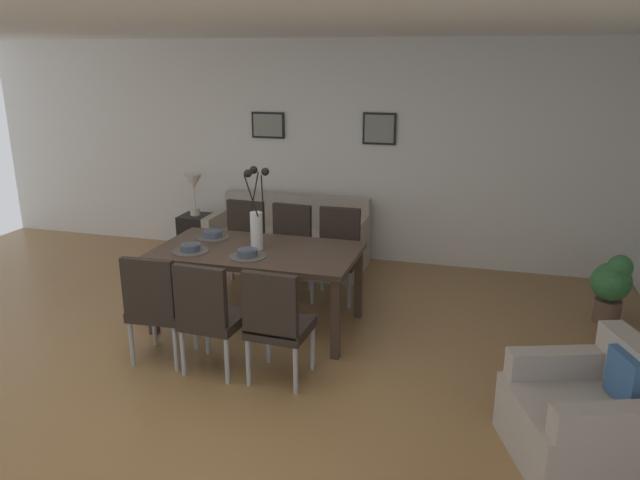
{
  "coord_description": "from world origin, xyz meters",
  "views": [
    {
      "loc": [
        2.0,
        -3.77,
        2.39
      ],
      "look_at": [
        0.63,
        1.03,
        0.87
      ],
      "focal_mm": 33.98,
      "sensor_mm": 36.0,
      "label": 1
    }
  ],
  "objects_px": {
    "bowl_near_left": "(191,247)",
    "table_lamp": "(194,185)",
    "dining_chair_near_left": "(157,303)",
    "bowl_far_left": "(248,252)",
    "bowl_near_right": "(213,233)",
    "armchair": "(590,419)",
    "dining_chair_mid_left": "(276,321)",
    "potted_plant": "(612,285)",
    "dining_chair_near_right": "(242,241)",
    "framed_picture_center": "(379,129)",
    "sofa": "(289,243)",
    "dining_chair_far_right": "(288,245)",
    "framed_picture_left": "(268,125)",
    "dining_chair_far_left": "(210,313)",
    "dining_chair_mid_right": "(337,249)",
    "dining_table": "(257,257)",
    "centerpiece_vase": "(256,218)",
    "side_table": "(197,235)"
  },
  "relations": [
    {
      "from": "bowl_near_left",
      "to": "table_lamp",
      "type": "distance_m",
      "value": 2.17
    },
    {
      "from": "dining_chair_near_left",
      "to": "bowl_far_left",
      "type": "distance_m",
      "value": 0.88
    },
    {
      "from": "bowl_near_right",
      "to": "armchair",
      "type": "distance_m",
      "value": 3.57
    },
    {
      "from": "bowl_far_left",
      "to": "dining_chair_mid_left",
      "type": "bearing_deg",
      "value": -53.94
    },
    {
      "from": "armchair",
      "to": "potted_plant",
      "type": "bearing_deg",
      "value": 78.39
    },
    {
      "from": "armchair",
      "to": "dining_chair_near_right",
      "type": "bearing_deg",
      "value": 145.66
    },
    {
      "from": "framed_picture_center",
      "to": "armchair",
      "type": "bearing_deg",
      "value": -60.14
    },
    {
      "from": "dining_chair_near_right",
      "to": "sofa",
      "type": "xyz_separation_m",
      "value": [
        0.27,
        0.77,
        -0.23
      ]
    },
    {
      "from": "dining_chair_far_right",
      "to": "potted_plant",
      "type": "distance_m",
      "value": 3.13
    },
    {
      "from": "framed_picture_left",
      "to": "potted_plant",
      "type": "xyz_separation_m",
      "value": [
        3.8,
        -1.2,
        -1.22
      ]
    },
    {
      "from": "dining_chair_far_left",
      "to": "bowl_near_left",
      "type": "distance_m",
      "value": 0.91
    },
    {
      "from": "bowl_near_left",
      "to": "bowl_near_right",
      "type": "xyz_separation_m",
      "value": [
        0.0,
        0.44,
        0.0
      ]
    },
    {
      "from": "dining_chair_near_left",
      "to": "bowl_near_left",
      "type": "bearing_deg",
      "value": 92.29
    },
    {
      "from": "sofa",
      "to": "dining_chair_mid_right",
      "type": "bearing_deg",
      "value": -45.28
    },
    {
      "from": "bowl_near_right",
      "to": "armchair",
      "type": "height_order",
      "value": "bowl_near_right"
    },
    {
      "from": "dining_table",
      "to": "bowl_near_left",
      "type": "distance_m",
      "value": 0.59
    },
    {
      "from": "sofa",
      "to": "table_lamp",
      "type": "relative_size",
      "value": 3.54
    },
    {
      "from": "dining_chair_near_left",
      "to": "framed_picture_left",
      "type": "bearing_deg",
      "value": 93.2
    },
    {
      "from": "framed_picture_center",
      "to": "framed_picture_left",
      "type": "bearing_deg",
      "value": 180.0
    },
    {
      "from": "dining_chair_far_right",
      "to": "table_lamp",
      "type": "relative_size",
      "value": 1.8
    },
    {
      "from": "dining_chair_mid_left",
      "to": "dining_table",
      "type": "bearing_deg",
      "value": 118.97
    },
    {
      "from": "armchair",
      "to": "bowl_near_right",
      "type": "bearing_deg",
      "value": 154.77
    },
    {
      "from": "dining_chair_near_right",
      "to": "bowl_near_left",
      "type": "bearing_deg",
      "value": -90.12
    },
    {
      "from": "dining_chair_near_left",
      "to": "table_lamp",
      "type": "distance_m",
      "value": 2.8
    },
    {
      "from": "dining_table",
      "to": "dining_chair_mid_right",
      "type": "height_order",
      "value": "dining_chair_mid_right"
    },
    {
      "from": "centerpiece_vase",
      "to": "sofa",
      "type": "height_order",
      "value": "centerpiece_vase"
    },
    {
      "from": "sofa",
      "to": "potted_plant",
      "type": "xyz_separation_m",
      "value": [
        3.38,
        -0.71,
        0.09
      ]
    },
    {
      "from": "dining_table",
      "to": "table_lamp",
      "type": "xyz_separation_m",
      "value": [
        -1.5,
        1.72,
        0.23
      ]
    },
    {
      "from": "bowl_near_left",
      "to": "table_lamp",
      "type": "bearing_deg",
      "value": 116.39
    },
    {
      "from": "table_lamp",
      "to": "potted_plant",
      "type": "distance_m",
      "value": 4.71
    },
    {
      "from": "dining_chair_near_left",
      "to": "bowl_near_right",
      "type": "relative_size",
      "value": 5.41
    },
    {
      "from": "bowl_near_left",
      "to": "framed_picture_left",
      "type": "xyz_separation_m",
      "value": [
        -0.14,
        2.37,
        0.81
      ]
    },
    {
      "from": "dining_chair_near_left",
      "to": "bowl_near_left",
      "type": "height_order",
      "value": "dining_chair_near_left"
    },
    {
      "from": "centerpiece_vase",
      "to": "bowl_far_left",
      "type": "distance_m",
      "value": 0.33
    },
    {
      "from": "armchair",
      "to": "side_table",
      "type": "bearing_deg",
      "value": 144.18
    },
    {
      "from": "dining_chair_far_right",
      "to": "bowl_near_left",
      "type": "xyz_separation_m",
      "value": [
        -0.53,
        -1.1,
        0.27
      ]
    },
    {
      "from": "sofa",
      "to": "framed_picture_left",
      "type": "bearing_deg",
      "value": 130.85
    },
    {
      "from": "armchair",
      "to": "framed_picture_left",
      "type": "distance_m",
      "value": 4.97
    },
    {
      "from": "dining_chair_far_left",
      "to": "dining_chair_mid_left",
      "type": "distance_m",
      "value": 0.54
    },
    {
      "from": "dining_chair_near_left",
      "to": "bowl_far_left",
      "type": "xyz_separation_m",
      "value": [
        0.51,
        0.66,
        0.27
      ]
    },
    {
      "from": "framed_picture_left",
      "to": "potted_plant",
      "type": "height_order",
      "value": "framed_picture_left"
    },
    {
      "from": "bowl_far_left",
      "to": "framed_picture_center",
      "type": "bearing_deg",
      "value": 73.93
    },
    {
      "from": "dining_table",
      "to": "centerpiece_vase",
      "type": "distance_m",
      "value": 0.36
    },
    {
      "from": "bowl_near_right",
      "to": "dining_chair_mid_left",
      "type": "bearing_deg",
      "value": -47.45
    },
    {
      "from": "dining_table",
      "to": "dining_chair_near_left",
      "type": "xyz_separation_m",
      "value": [
        -0.51,
        -0.88,
        -0.15
      ]
    },
    {
      "from": "dining_chair_mid_right",
      "to": "table_lamp",
      "type": "xyz_separation_m",
      "value": [
        -2.02,
        0.84,
        0.38
      ]
    },
    {
      "from": "bowl_near_right",
      "to": "sofa",
      "type": "xyz_separation_m",
      "value": [
        0.27,
        1.45,
        -0.5
      ]
    },
    {
      "from": "centerpiece_vase",
      "to": "table_lamp",
      "type": "bearing_deg",
      "value": 131.22
    },
    {
      "from": "centerpiece_vase",
      "to": "sofa",
      "type": "relative_size",
      "value": 0.41
    },
    {
      "from": "dining_chair_mid_left",
      "to": "potted_plant",
      "type": "relative_size",
      "value": 1.37
    }
  ]
}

